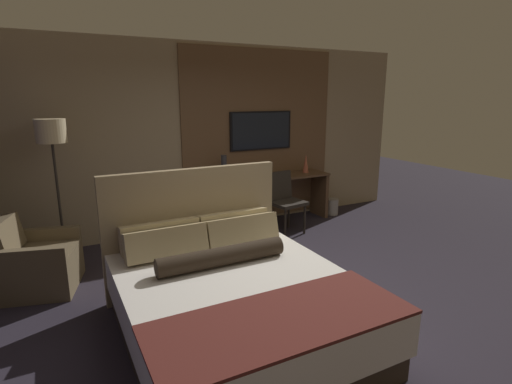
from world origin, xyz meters
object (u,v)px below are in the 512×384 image
Objects in this scene: floor_lamp at (52,143)px; book at (245,177)px; desk at (266,191)px; tv at (261,131)px; bed at (232,296)px; armchair_by_window at (37,265)px; vase_tall at (224,168)px; desk_chair at (283,196)px; waste_bin at (332,207)px; vase_short at (306,163)px.

floor_lamp is 2.74m from book.
tv reaches higher than desk.
book is at bearing 61.60° from bed.
tv is 1.18× the size of armchair_by_window.
vase_tall is at bearing 68.03° from bed.
bed is 2.78m from desk_chair.
vase_tall reaches higher than desk_chair.
armchair_by_window reaches higher than desk.
waste_bin is (1.63, -0.14, -0.65)m from book.
desk_chair reaches higher than waste_bin.
vase_short is at bearing -1.83° from desk.
vase_tall is (-0.77, 0.46, 0.42)m from desk_chair.
vase_short reaches higher than desk.
desk is at bearing 3.11° from vase_tall.
book is at bearing -154.76° from tv.
desk_chair is 1.00× the size of armchair_by_window.
bed is 2.40× the size of armchair_by_window.
armchair_by_window is 4.18m from vase_short.
book is at bearing -57.44° from armchair_by_window.
desk_chair is at bearing -30.72° from vase_tall.
book is (-1.11, 0.04, -0.14)m from vase_short.
floor_lamp reaches higher than vase_tall.
desk_chair is (1.80, 2.10, 0.21)m from bed.
desk is at bearing 55.50° from bed.
tv is at bearing 90.00° from desk.
vase_tall is 1.29× the size of vase_short.
vase_tall is 1.42× the size of waste_bin.
waste_bin is (1.25, -0.12, -0.40)m from desk.
desk is 3.42m from armchair_by_window.
desk is 0.97m from tv.
armchair_by_window is (-1.51, 1.72, -0.07)m from bed.
book is (-0.39, 0.51, 0.24)m from desk_chair.
waste_bin is at bearing -65.01° from armchair_by_window.
floor_lamp is 6.34× the size of waste_bin.
desk is at bearing -2.38° from book.
desk is 1.19× the size of floor_lamp.
tv is 3.67m from armchair_by_window.
desk is 8.83× the size of book.
armchair_by_window is 0.52× the size of floor_lamp.
waste_bin is at bearing 1.18° from floor_lamp.
desk_chair is at bearing -67.92° from armchair_by_window.
desk_chair is 3.35m from armchair_by_window.
armchair_by_window is (-3.30, -0.88, -0.26)m from desk.
vase_short is (0.74, -0.21, -0.56)m from tv.
vase_short is at bearing -2.01° from book.
floor_lamp is 3.79m from vase_short.
bed reaches higher than vase_tall.
book is (1.41, 2.62, 0.45)m from bed.
floor_lamp is 5.76× the size of vase_short.
desk is 3.16m from floor_lamp.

